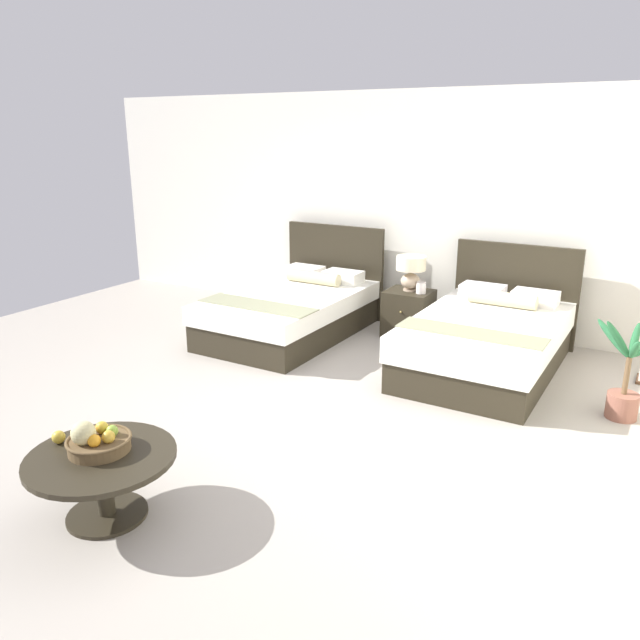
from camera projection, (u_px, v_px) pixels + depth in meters
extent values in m
cube|color=#A59C92|center=(298.00, 410.00, 5.31)|extent=(9.50, 9.50, 0.02)
cube|color=white|center=(427.00, 211.00, 7.36)|extent=(9.50, 0.12, 2.75)
cube|color=#2B251A|center=(289.00, 323.00, 7.18)|extent=(1.30, 2.11, 0.30)
cube|color=white|center=(289.00, 302.00, 7.10)|extent=(1.34, 2.15, 0.21)
cube|color=#2B251A|center=(335.00, 270.00, 7.93)|extent=(1.34, 0.09, 1.15)
cube|color=white|center=(304.00, 272.00, 7.83)|extent=(0.46, 0.31, 0.14)
cube|color=white|center=(343.00, 277.00, 7.56)|extent=(0.46, 0.31, 0.14)
cylinder|color=beige|center=(313.00, 278.00, 7.50)|extent=(0.70, 0.16, 0.15)
cube|color=gray|center=(257.00, 305.00, 6.57)|extent=(1.33, 0.41, 0.01)
cube|color=#2B251A|center=(484.00, 357.00, 6.11)|extent=(1.30, 2.06, 0.30)
cube|color=white|center=(486.00, 331.00, 6.03)|extent=(1.35, 2.10, 0.24)
cube|color=#2B251A|center=(515.00, 294.00, 6.85)|extent=(1.34, 0.09, 1.11)
cube|color=white|center=(483.00, 291.00, 6.73)|extent=(0.46, 0.31, 0.14)
cube|color=white|center=(535.00, 298.00, 6.46)|extent=(0.46, 0.31, 0.14)
cylinder|color=beige|center=(502.00, 299.00, 6.40)|extent=(0.70, 0.16, 0.15)
cube|color=gray|center=(471.00, 333.00, 5.56)|extent=(1.33, 0.37, 0.01)
cube|color=#2B251A|center=(408.00, 314.00, 7.12)|extent=(0.51, 0.45, 0.54)
sphere|color=tan|center=(401.00, 312.00, 6.90)|extent=(0.02, 0.02, 0.02)
cylinder|color=tan|center=(410.00, 290.00, 7.06)|extent=(0.15, 0.15, 0.02)
ellipsoid|color=tan|center=(410.00, 281.00, 7.03)|extent=(0.22, 0.22, 0.18)
cylinder|color=#99844C|center=(411.00, 272.00, 6.99)|extent=(0.02, 0.02, 0.04)
cylinder|color=beige|center=(411.00, 263.00, 6.97)|extent=(0.34, 0.34, 0.16)
cylinder|color=silver|center=(421.00, 288.00, 6.92)|extent=(0.11, 0.11, 0.12)
torus|color=silver|center=(421.00, 282.00, 6.90)|extent=(0.10, 0.10, 0.01)
cylinder|color=#2B251A|center=(108.00, 514.00, 3.84)|extent=(0.49, 0.49, 0.02)
cylinder|color=#2B251A|center=(105.00, 488.00, 3.78)|extent=(0.10, 0.10, 0.39)
cylinder|color=#2B251A|center=(101.00, 457.00, 3.72)|extent=(0.89, 0.89, 0.04)
cylinder|color=brown|center=(99.00, 445.00, 3.75)|extent=(0.37, 0.37, 0.08)
torus|color=brown|center=(99.00, 439.00, 3.74)|extent=(0.39, 0.39, 0.02)
sphere|color=#C6BC84|center=(83.00, 433.00, 3.68)|extent=(0.15, 0.15, 0.15)
sphere|color=orange|center=(94.00, 441.00, 3.65)|extent=(0.08, 0.08, 0.08)
sphere|color=gold|center=(108.00, 437.00, 3.70)|extent=(0.08, 0.08, 0.08)
sphere|color=#88AC38|center=(112.00, 431.00, 3.78)|extent=(0.07, 0.07, 0.07)
sphere|color=gold|center=(102.00, 428.00, 3.81)|extent=(0.08, 0.08, 0.08)
sphere|color=red|center=(88.00, 432.00, 3.77)|extent=(0.07, 0.07, 0.07)
sphere|color=gold|center=(59.00, 437.00, 3.84)|extent=(0.08, 0.08, 0.08)
cylinder|color=brown|center=(622.00, 406.00, 5.12)|extent=(0.25, 0.25, 0.22)
cylinder|color=brown|center=(627.00, 376.00, 5.05)|extent=(0.04, 0.04, 0.32)
ellipsoid|color=#266037|center=(635.00, 340.00, 5.04)|extent=(0.09, 0.26, 0.28)
ellipsoid|color=#266037|center=(613.00, 338.00, 5.09)|extent=(0.33, 0.22, 0.30)
ellipsoid|color=#266037|center=(618.00, 339.00, 4.96)|extent=(0.25, 0.15, 0.35)
ellipsoid|color=#266037|center=(635.00, 350.00, 4.85)|extent=(0.11, 0.29, 0.27)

